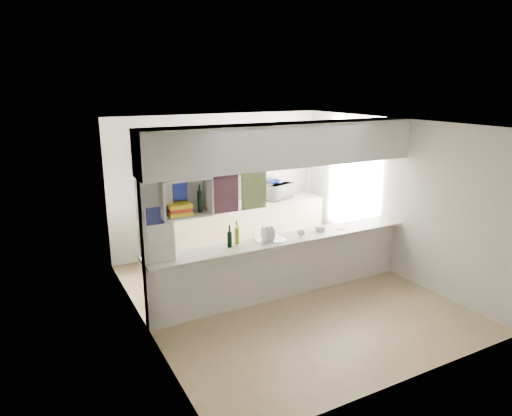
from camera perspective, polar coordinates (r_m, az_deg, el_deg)
floor at (r=7.11m, az=3.48°, el=-10.81°), size 4.80×4.80×0.00m
ceiling at (r=6.42m, az=3.85°, el=10.55°), size 4.80×4.80×0.00m
wall_back at (r=8.72m, az=-4.62°, el=3.13°), size 4.20×0.00×4.20m
wall_left at (r=5.87m, az=-14.13°, el=-3.30°), size 0.00×4.80×4.80m
wall_right at (r=7.92m, az=16.72°, el=1.29°), size 0.00×4.80×4.80m
servery_partition at (r=6.47m, az=2.40°, el=2.18°), size 4.20×0.50×2.60m
cubby_shelf at (r=5.84m, az=-9.18°, el=1.07°), size 0.65×0.35×0.50m
kitchen_run at (r=8.66m, az=-2.89°, el=-0.15°), size 3.60×0.63×2.24m
microwave at (r=9.04m, az=2.68°, el=2.14°), size 0.65×0.55×0.31m
bowl at (r=9.01m, az=2.31°, el=3.28°), size 0.23×0.23×0.06m
dish_rack at (r=6.63m, az=1.81°, el=-3.35°), size 0.43×0.33×0.22m
cup at (r=6.81m, az=5.63°, el=-3.17°), size 0.12×0.12×0.09m
wine_bottles at (r=6.42m, az=-2.85°, el=-3.64°), size 0.22×0.15×0.34m
plastic_tubs at (r=7.15m, az=8.15°, el=-2.54°), size 0.50×0.18×0.08m
utensil_jar at (r=8.60m, az=-3.49°, el=0.86°), size 0.10×0.10×0.14m
knife_block at (r=8.66m, az=-2.91°, el=1.23°), size 0.12×0.10×0.22m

